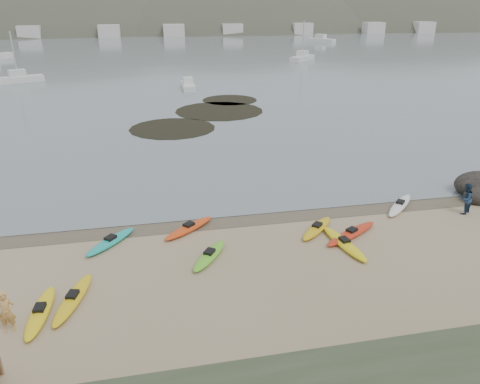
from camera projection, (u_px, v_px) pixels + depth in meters
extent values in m
plane|color=tan|center=(240.00, 216.00, 26.83)|extent=(600.00, 600.00, 0.00)
plane|color=brown|center=(241.00, 218.00, 26.55)|extent=(60.00, 60.00, 0.00)
plane|color=slate|center=(144.00, 20.00, 298.49)|extent=(1200.00, 1200.00, 0.00)
ellipsoid|color=#DA4412|center=(189.00, 228.00, 25.06)|extent=(3.14, 2.80, 0.34)
ellipsoid|color=white|center=(400.00, 205.00, 27.84)|extent=(3.21, 3.20, 0.34)
ellipsoid|color=#1AA79C|center=(111.00, 241.00, 23.66)|extent=(2.73, 3.11, 0.34)
ellipsoid|color=gold|center=(317.00, 228.00, 25.01)|extent=(2.75, 2.81, 0.34)
ellipsoid|color=yellow|center=(73.00, 299.00, 19.11)|extent=(1.67, 3.80, 0.34)
ellipsoid|color=red|center=(351.00, 233.00, 24.47)|extent=(3.81, 2.65, 0.34)
ellipsoid|color=yellow|center=(344.00, 243.00, 23.46)|extent=(1.26, 3.97, 0.34)
ellipsoid|color=#65CA28|center=(210.00, 255.00, 22.35)|extent=(2.34, 3.05, 0.34)
ellipsoid|color=yellow|center=(40.00, 312.00, 18.30)|extent=(1.00, 3.58, 0.34)
imported|color=tan|center=(6.00, 312.00, 17.21)|extent=(0.65, 0.46, 1.69)
imported|color=navy|center=(466.00, 199.00, 26.85)|extent=(1.13, 1.07, 1.84)
ellipsoid|color=black|center=(479.00, 189.00, 30.02)|extent=(3.33, 2.59, 1.67)
ellipsoid|color=black|center=(479.00, 199.00, 28.69)|extent=(1.85, 1.67, 1.11)
cylinder|color=black|center=(172.00, 128.00, 45.06)|extent=(8.26, 8.26, 0.04)
cylinder|color=black|center=(219.00, 111.00, 52.15)|extent=(9.78, 9.78, 0.04)
cylinder|color=black|center=(230.00, 100.00, 57.81)|extent=(6.76, 6.76, 0.04)
cube|color=silver|center=(18.00, 79.00, 70.20)|extent=(7.40, 4.65, 1.01)
cube|color=silver|center=(188.00, 86.00, 65.18)|extent=(1.84, 5.94, 0.82)
cube|color=silver|center=(302.00, 58.00, 95.70)|extent=(6.82, 6.95, 1.07)
cube|color=silver|center=(321.00, 40.00, 137.11)|extent=(7.45, 8.43, 1.24)
ellipsoid|color=#384235|center=(46.00, 74.00, 201.77)|extent=(220.00, 120.00, 80.00)
ellipsoid|color=#384235|center=(230.00, 64.00, 211.29)|extent=(200.00, 110.00, 68.00)
ellipsoid|color=#384235|center=(391.00, 61.00, 237.05)|extent=(230.00, 130.00, 76.00)
cube|color=beige|center=(19.00, 32.00, 149.46)|extent=(7.00, 5.00, 4.00)
cube|color=beige|center=(97.00, 31.00, 153.98)|extent=(7.00, 5.00, 4.00)
cube|color=beige|center=(170.00, 30.00, 158.50)|extent=(7.00, 5.00, 4.00)
cube|color=beige|center=(240.00, 30.00, 163.03)|extent=(7.00, 5.00, 4.00)
cube|color=beige|center=(305.00, 29.00, 167.55)|extent=(7.00, 5.00, 4.00)
cube|color=beige|center=(367.00, 28.00, 172.07)|extent=(7.00, 5.00, 4.00)
cube|color=beige|center=(426.00, 27.00, 176.59)|extent=(7.00, 5.00, 4.00)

